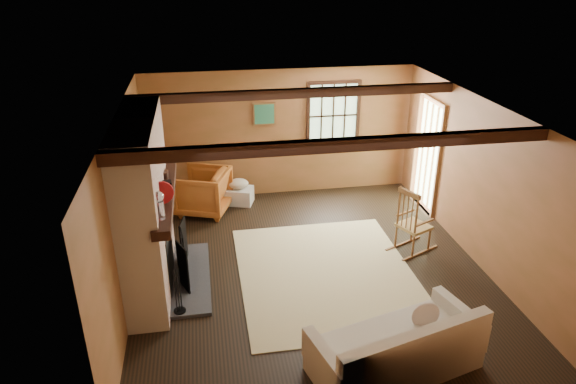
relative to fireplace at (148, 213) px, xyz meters
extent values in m
plane|color=black|center=(2.23, 0.00, -1.10)|extent=(5.50, 5.50, 0.00)
cube|color=#9B5837|center=(2.23, 2.75, 0.10)|extent=(5.00, 0.02, 2.40)
cube|color=#9B5837|center=(2.23, -2.75, 0.10)|extent=(5.00, 0.02, 2.40)
cube|color=#9B5837|center=(-0.27, 0.00, 0.10)|extent=(0.02, 5.50, 2.40)
cube|color=#9B5837|center=(4.73, 0.00, 0.10)|extent=(0.02, 5.50, 2.40)
cube|color=silver|center=(2.23, 0.00, 1.30)|extent=(5.00, 5.50, 0.02)
cube|color=black|center=(2.23, -1.20, 1.23)|extent=(5.00, 0.12, 0.14)
cube|color=black|center=(2.23, 1.20, 1.23)|extent=(5.00, 0.12, 0.14)
cube|color=black|center=(3.23, 2.72, 0.40)|extent=(1.02, 0.06, 1.32)
cube|color=#A0C496|center=(3.23, 2.75, 0.40)|extent=(0.90, 0.01, 1.20)
cube|color=black|center=(3.23, 2.73, 0.40)|extent=(0.90, 0.03, 0.02)
cube|color=brown|center=(4.70, 1.70, -0.10)|extent=(0.06, 1.00, 2.06)
cube|color=#A0C496|center=(4.73, 1.70, -0.10)|extent=(0.01, 0.80, 1.85)
cube|color=brown|center=(1.93, 2.72, 0.50)|extent=(0.42, 0.03, 0.42)
cube|color=#22675B|center=(1.93, 2.71, 0.50)|extent=(0.36, 0.01, 0.36)
cube|color=brown|center=(-0.02, 0.00, 0.10)|extent=(0.50, 2.20, 2.40)
cube|color=black|center=(0.05, 0.00, -0.65)|extent=(0.38, 1.00, 0.85)
cube|color=#38373C|center=(0.48, 0.00, -1.08)|extent=(0.55, 1.80, 0.05)
cube|color=black|center=(0.26, 0.00, 0.25)|extent=(0.22, 2.30, 0.12)
cube|color=black|center=(0.41, -0.28, -0.71)|extent=(0.16, 0.32, 0.68)
cube|color=black|center=(0.41, 0.06, -0.71)|extent=(0.06, 0.34, 0.68)
cube|color=black|center=(0.41, 0.41, -0.71)|extent=(0.09, 0.34, 0.68)
cylinder|color=black|center=(0.35, -0.80, -1.04)|extent=(0.16, 0.16, 0.02)
cylinder|color=black|center=(0.32, -0.83, -0.73)|extent=(0.01, 0.01, 0.64)
cylinder|color=black|center=(0.35, -0.80, -0.73)|extent=(0.01, 0.01, 0.64)
cylinder|color=black|center=(0.38, -0.77, -0.73)|extent=(0.01, 0.01, 0.64)
cylinder|color=white|center=(0.25, -0.82, 0.42)|extent=(0.10, 0.10, 0.22)
sphere|color=white|center=(0.25, -0.82, 0.59)|extent=(0.12, 0.12, 0.12)
cylinder|color=#A21215|center=(0.25, -0.41, 0.46)|extent=(0.30, 0.07, 0.30)
cube|color=black|center=(0.25, 0.03, 0.36)|extent=(0.21, 0.15, 0.11)
cylinder|color=black|center=(0.25, 0.38, 0.36)|extent=(0.08, 0.08, 0.10)
cylinder|color=black|center=(0.25, 0.54, 0.34)|extent=(0.07, 0.07, 0.07)
cube|color=beige|center=(2.43, -0.20, -1.10)|extent=(2.50, 3.00, 0.01)
cube|color=tan|center=(3.92, 0.25, -0.70)|extent=(0.56, 0.57, 0.05)
cube|color=brown|center=(3.75, 0.17, -0.09)|extent=(0.22, 0.40, 0.07)
cylinder|color=brown|center=(4.16, 0.16, -0.90)|extent=(0.03, 0.03, 0.40)
cylinder|color=brown|center=(4.01, 0.49, -0.90)|extent=(0.03, 0.03, 0.40)
cylinder|color=brown|center=(3.83, 0.01, -0.90)|extent=(0.03, 0.03, 0.40)
cylinder|color=brown|center=(3.68, 0.34, -0.90)|extent=(0.03, 0.03, 0.40)
cylinder|color=brown|center=(3.83, 0.01, -0.38)|extent=(0.03, 0.03, 0.68)
cylinder|color=brown|center=(3.68, 0.34, -0.38)|extent=(0.03, 0.03, 0.68)
cylinder|color=brown|center=(3.79, 0.09, -0.40)|extent=(0.02, 0.02, 0.56)
cylinder|color=brown|center=(3.75, 0.17, -0.40)|extent=(0.02, 0.02, 0.56)
cylinder|color=brown|center=(3.72, 0.26, -0.40)|extent=(0.02, 0.02, 0.56)
cube|color=brown|center=(4.00, 0.07, -0.54)|extent=(0.36, 0.19, 0.03)
cube|color=brown|center=(3.83, 0.43, -0.54)|extent=(0.36, 0.19, 0.03)
cube|color=brown|center=(3.99, 0.09, -1.09)|extent=(0.71, 0.35, 0.03)
cube|color=brown|center=(3.84, 0.41, -1.09)|extent=(0.71, 0.35, 0.03)
cube|color=beige|center=(2.72, -2.17, -0.90)|extent=(1.99, 1.28, 0.41)
cube|color=beige|center=(2.81, -2.50, -0.60)|extent=(1.82, 0.61, 0.51)
cube|color=beige|center=(1.87, -2.39, -0.72)|extent=(0.34, 0.83, 0.37)
cube|color=beige|center=(3.56, -1.94, -0.72)|extent=(0.34, 0.83, 0.37)
ellipsoid|color=beige|center=(3.14, -1.96, -0.60)|extent=(0.35, 0.20, 0.33)
cylinder|color=brown|center=(0.03, 2.52, -1.04)|extent=(0.43, 0.13, 0.13)
cylinder|color=brown|center=(0.17, 2.52, -1.04)|extent=(0.43, 0.13, 0.13)
cylinder|color=brown|center=(0.31, 2.52, -1.04)|extent=(0.43, 0.13, 0.13)
cylinder|color=brown|center=(0.03, 2.52, -0.91)|extent=(0.43, 0.13, 0.13)
cylinder|color=brown|center=(0.17, 2.52, -0.91)|extent=(0.43, 0.13, 0.13)
cylinder|color=brown|center=(0.31, 2.52, -0.91)|extent=(0.43, 0.13, 0.13)
cube|color=silver|center=(1.38, 2.39, -0.95)|extent=(0.59, 0.52, 0.30)
ellipsoid|color=beige|center=(1.38, 2.39, -0.71)|extent=(0.45, 0.41, 0.18)
imported|color=#BF6026|center=(0.73, 2.14, -0.70)|extent=(1.12, 1.11, 0.80)
camera|label=1|loc=(0.81, -6.32, 3.07)|focal=32.00mm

